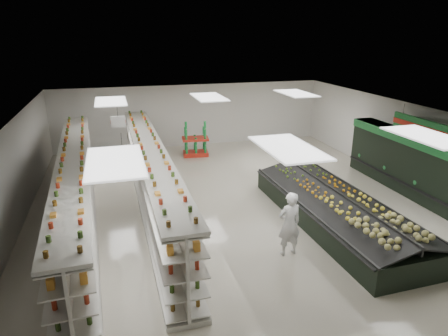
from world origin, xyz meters
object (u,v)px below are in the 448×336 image
object	(u,v)px
gondola_left	(77,193)
soda_endcap	(195,140)
shopper_main	(289,224)
gondola_center	(152,180)
shopper_background	(145,153)
produce_island	(337,209)

from	to	relation	value
gondola_left	soda_endcap	xyz separation A→B (m)	(5.03, 6.13, -0.22)
shopper_main	gondola_left	bearing A→B (deg)	-37.77
gondola_center	soda_endcap	size ratio (longest dim) A/B	7.84
shopper_background	soda_endcap	bearing A→B (deg)	-50.36
soda_endcap	shopper_background	world-z (taller)	shopper_background
shopper_background	gondola_center	bearing A→B (deg)	-176.84
produce_island	shopper_background	xyz separation A→B (m)	(-5.39, 6.55, 0.36)
shopper_main	produce_island	bearing A→B (deg)	-155.27
gondola_center	shopper_main	size ratio (longest dim) A/B	6.93
produce_island	gondola_left	bearing A→B (deg)	164.06
gondola_left	shopper_main	size ratio (longest dim) A/B	6.92
shopper_background	gondola_left	bearing A→B (deg)	154.89
gondola_left	soda_endcap	bearing A→B (deg)	47.96
soda_endcap	shopper_background	bearing A→B (deg)	-144.83
shopper_main	shopper_background	world-z (taller)	shopper_main
soda_endcap	shopper_background	size ratio (longest dim) A/B	0.95
produce_island	shopper_main	bearing A→B (deg)	-149.90
soda_endcap	gondola_left	bearing A→B (deg)	-129.37
soda_endcap	shopper_main	world-z (taller)	shopper_main
gondola_left	produce_island	bearing A→B (deg)	-18.61
gondola_left	gondola_center	size ratio (longest dim) A/B	1.00
gondola_center	shopper_main	distance (m)	5.22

